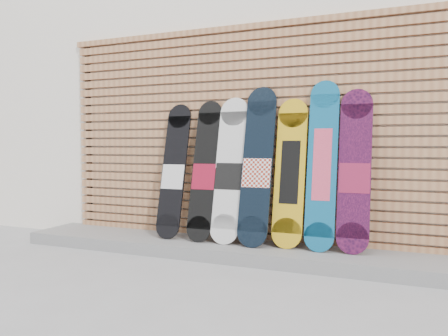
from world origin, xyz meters
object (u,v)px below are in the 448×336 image
Objects in this scene: snowboard_2 at (230,170)px; snowboard_6 at (355,171)px; snowboard_4 at (290,172)px; snowboard_1 at (205,171)px; snowboard_0 at (174,171)px; snowboard_3 at (257,166)px; snowboard_5 at (322,164)px.

snowboard_2 is 1.19m from snowboard_6.
snowboard_4 is at bearing 2.82° from snowboard_2.
snowboard_0 is at bearing 179.08° from snowboard_1.
snowboard_3 is at bearing -1.04° from snowboard_1.
snowboard_2 is 0.98× the size of snowboard_6.
snowboard_5 is at bearing 3.33° from snowboard_3.
snowboard_3 is (0.56, -0.01, 0.06)m from snowboard_1.
snowboard_4 is (0.87, 0.03, 0.00)m from snowboard_1.
snowboard_1 is 0.91× the size of snowboard_5.
snowboard_4 is 0.31m from snowboard_5.
snowboard_0 is 0.89× the size of snowboard_5.
snowboard_1 is 0.92× the size of snowboard_3.
snowboard_4 is at bearing 2.13° from snowboard_1.
snowboard_0 is at bearing -179.06° from snowboard_6.
snowboard_4 is at bearing 178.63° from snowboard_5.
snowboard_1 is 0.56m from snowboard_3.
snowboard_6 reaches higher than snowboard_1.
snowboard_6 is (1.82, 0.03, 0.04)m from snowboard_0.
snowboard_4 is 0.96× the size of snowboard_6.
snowboard_6 is (0.90, 0.05, -0.03)m from snowboard_3.
snowboard_5 is at bearing -1.37° from snowboard_4.
snowboard_5 reaches higher than snowboard_3.
snowboard_2 is at bearing 0.61° from snowboard_1.
snowboard_3 reaches higher than snowboard_0.
snowboard_3 is (0.29, -0.01, 0.05)m from snowboard_2.
snowboard_1 is at bearing 178.96° from snowboard_3.
snowboard_4 is 0.59m from snowboard_6.
snowboard_3 is 0.98× the size of snowboard_5.
snowboard_5 reaches higher than snowboard_0.
snowboard_6 is at bearing 2.91° from snowboard_3.
snowboard_4 is at bearing 1.25° from snowboard_0.
snowboard_4 is at bearing 7.81° from snowboard_3.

